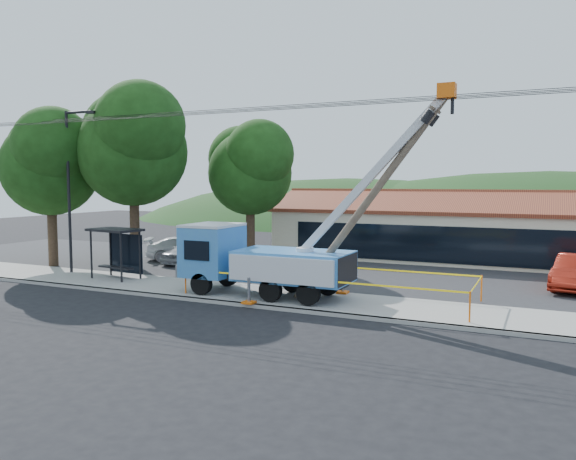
% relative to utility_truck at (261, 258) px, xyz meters
% --- Properties ---
extents(ground, '(120.00, 120.00, 0.00)m').
position_rel_utility_truck_xyz_m(ground, '(1.46, -3.89, -1.81)').
color(ground, black).
rests_on(ground, ground).
extents(curb, '(60.00, 0.25, 0.15)m').
position_rel_utility_truck_xyz_m(curb, '(1.46, -1.79, -1.73)').
color(curb, '#9D9A93').
rests_on(curb, ground).
extents(sidewalk, '(60.00, 4.00, 0.15)m').
position_rel_utility_truck_xyz_m(sidewalk, '(1.46, 0.11, -1.73)').
color(sidewalk, '#9D9A93').
rests_on(sidewalk, ground).
extents(parking_lot, '(60.00, 12.00, 0.10)m').
position_rel_utility_truck_xyz_m(parking_lot, '(1.46, 8.11, -1.76)').
color(parking_lot, '#28282B').
rests_on(parking_lot, ground).
extents(strip_mall, '(22.50, 8.53, 4.67)m').
position_rel_utility_truck_xyz_m(strip_mall, '(5.46, 16.09, 0.07)').
color(strip_mall, beige).
rests_on(strip_mall, ground).
extents(streetlight, '(2.13, 0.22, 9.00)m').
position_rel_utility_truck_xyz_m(streetlight, '(-12.32, 1.11, 3.49)').
color(streetlight, black).
rests_on(streetlight, ground).
extents(tree_west_near, '(7.56, 6.72, 10.80)m').
position_rel_utility_truck_xyz_m(tree_west_near, '(-10.54, 4.11, 5.71)').
color(tree_west_near, '#332316').
rests_on(tree_west_near, ground).
extents(tree_west_far, '(6.84, 6.08, 9.48)m').
position_rel_utility_truck_xyz_m(tree_west_far, '(-15.54, 2.61, 4.73)').
color(tree_west_far, '#332316').
rests_on(tree_west_far, ground).
extents(tree_lot, '(6.30, 5.60, 8.94)m').
position_rel_utility_truck_xyz_m(tree_lot, '(-5.54, 9.11, 4.40)').
color(tree_lot, '#332316').
rests_on(tree_lot, ground).
extents(hill_west, '(78.40, 56.00, 28.00)m').
position_rel_utility_truck_xyz_m(hill_west, '(-13.54, 51.11, -1.81)').
color(hill_west, '#1D3E16').
rests_on(hill_west, ground).
extents(hill_center, '(89.60, 64.00, 32.00)m').
position_rel_utility_truck_xyz_m(hill_center, '(11.46, 51.11, -1.81)').
color(hill_center, '#1D3E16').
rests_on(hill_center, ground).
extents(utility_truck, '(11.97, 4.15, 8.65)m').
position_rel_utility_truck_xyz_m(utility_truck, '(0.00, 0.00, 0.00)').
color(utility_truck, black).
rests_on(utility_truck, ground).
extents(leaning_pole, '(6.49, 1.77, 8.58)m').
position_rel_utility_truck_xyz_m(leaning_pole, '(5.10, 0.14, 2.95)').
color(leaning_pole, brown).
rests_on(leaning_pole, ground).
extents(bus_shelter, '(2.89, 2.00, 2.60)m').
position_rel_utility_truck_xyz_m(bus_shelter, '(-8.81, 0.73, 0.25)').
color(bus_shelter, black).
rests_on(bus_shelter, ground).
extents(caution_tape, '(12.34, 3.86, 1.12)m').
position_rel_utility_truck_xyz_m(caution_tape, '(2.92, 0.70, -0.83)').
color(caution_tape, orange).
rests_on(caution_tape, ground).
extents(car_silver, '(1.90, 4.53, 1.53)m').
position_rel_utility_truck_xyz_m(car_silver, '(-8.74, 7.12, -1.81)').
color(car_silver, '#B8BBC0').
rests_on(car_silver, ground).
extents(car_red, '(2.53, 5.17, 1.63)m').
position_rel_utility_truck_xyz_m(car_red, '(12.82, 7.63, -1.81)').
color(car_red, '#9D1D0F').
rests_on(car_red, ground).
extents(car_white, '(5.55, 4.24, 1.50)m').
position_rel_utility_truck_xyz_m(car_white, '(-9.64, 8.01, -1.81)').
color(car_white, white).
rests_on(car_white, ground).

